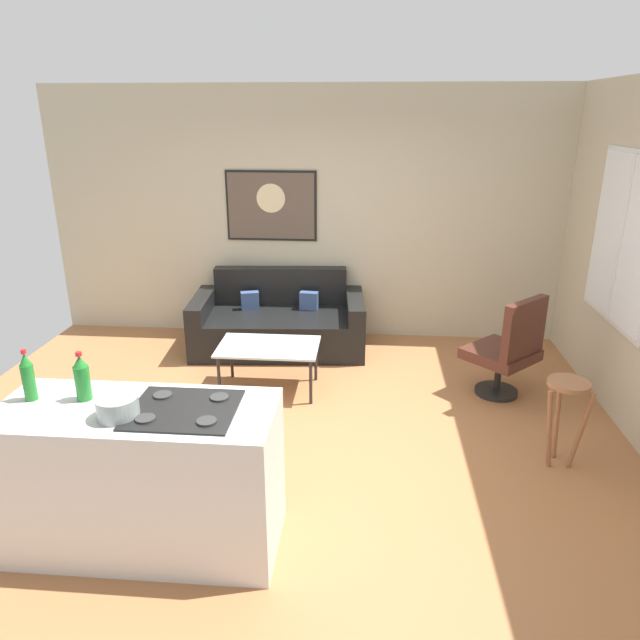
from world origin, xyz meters
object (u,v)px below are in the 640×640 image
soda_bottle (28,377)px  soda_bottle_2 (82,378)px  wall_painting (271,206)px  mixing_bowl (118,407)px  bar_stool (566,402)px  coffee_table (269,349)px  armchair (509,349)px  couch (279,324)px

soda_bottle → soda_bottle_2: bearing=5.4°
soda_bottle → wall_painting: bearing=76.9°
mixing_bowl → wall_painting: bearing=86.2°
mixing_bowl → bar_stool: bearing=22.8°
coffee_table → wall_painting: 1.90m
coffee_table → mixing_bowl: mixing_bowl is taller
bar_stool → soda_bottle: (-3.41, -1.02, 0.55)m
coffee_table → mixing_bowl: size_ratio=4.03×
bar_stool → soda_bottle: bearing=-163.3°
coffee_table → wall_painting: wall_painting is taller
armchair → soda_bottle_2: bearing=-144.6°
bar_stool → armchair: bearing=98.9°
couch → soda_bottle_2: bearing=-102.0°
armchair → mixing_bowl: (-2.65, -2.27, 0.50)m
bar_stool → soda_bottle_2: soda_bottle_2 is taller
couch → armchair: size_ratio=1.99×
couch → mixing_bowl: (-0.38, -3.30, 0.70)m
couch → mixing_bowl: bearing=-96.5°
coffee_table → bar_stool: bar_stool is taller
couch → bar_stool: (2.44, -2.12, 0.24)m
bar_stool → mixing_bowl: (-2.82, -1.18, 0.46)m
armchair → soda_bottle_2: 3.64m
coffee_table → soda_bottle_2: 2.25m
couch → coffee_table: (0.07, -1.08, 0.14)m
bar_stool → soda_bottle_2: (-3.10, -0.99, 0.54)m
soda_bottle_2 → mixing_bowl: (0.28, -0.19, -0.08)m
couch → soda_bottle: bearing=-107.2°
wall_painting → coffee_table: bearing=-82.7°
soda_bottle_2 → bar_stool: bearing=17.8°
couch → wall_painting: size_ratio=1.89×
coffee_table → couch: bearing=93.6°
coffee_table → armchair: size_ratio=0.96×
coffee_table → soda_bottle: soda_bottle is taller
coffee_table → bar_stool: (2.37, -1.04, 0.10)m
soda_bottle_2 → mixing_bowl: soda_bottle_2 is taller
couch → soda_bottle_2: 3.27m
couch → coffee_table: couch is taller
soda_bottle_2 → coffee_table: bearing=70.3°
soda_bottle → wall_painting: size_ratio=0.31×
mixing_bowl → wall_painting: 3.81m
bar_stool → couch: bearing=139.0°
soda_bottle → mixing_bowl: bearing=-15.1°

